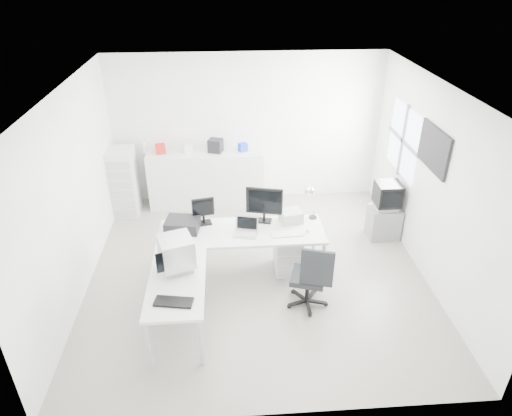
{
  "coord_description": "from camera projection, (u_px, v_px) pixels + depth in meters",
  "views": [
    {
      "loc": [
        -0.42,
        -5.62,
        4.28
      ],
      "look_at": [
        0.0,
        0.2,
        1.0
      ],
      "focal_mm": 32.0,
      "sensor_mm": 36.0,
      "label": 1
    }
  ],
  "objects": [
    {
      "name": "left_wall",
      "position": [
        73.0,
        196.0,
        6.17
      ],
      "size": [
        0.02,
        5.0,
        2.8
      ],
      "primitive_type": "cube",
      "color": "white",
      "rests_on": "floor"
    },
    {
      "name": "clutter_box_a",
      "position": [
        161.0,
        149.0,
        8.29
      ],
      "size": [
        0.2,
        0.18,
        0.17
      ],
      "primitive_type": "cube",
      "rotation": [
        0.0,
        0.0,
        0.21
      ],
      "color": "red",
      "rests_on": "sideboard"
    },
    {
      "name": "crt_tv",
      "position": [
        388.0,
        196.0,
        7.5
      ],
      "size": [
        0.5,
        0.48,
        0.45
      ],
      "primitive_type": null,
      "color": "black",
      "rests_on": "tv_cabinet"
    },
    {
      "name": "drawer_pedestal",
      "position": [
        288.0,
        252.0,
        6.92
      ],
      "size": [
        0.4,
        0.5,
        0.6
      ],
      "primitive_type": "cube",
      "color": "silver",
      "rests_on": "floor"
    },
    {
      "name": "white_mouse",
      "position": [
        308.0,
        230.0,
        6.57
      ],
      "size": [
        0.06,
        0.06,
        0.06
      ],
      "primitive_type": "sphere",
      "color": "silver",
      "rests_on": "main_desk"
    },
    {
      "name": "wall_picture",
      "position": [
        434.0,
        149.0,
        6.32
      ],
      "size": [
        0.04,
        0.9,
        0.6
      ],
      "primitive_type": null,
      "color": "black",
      "rests_on": "right_wall"
    },
    {
      "name": "filing_cabinet",
      "position": [
        124.0,
        182.0,
        8.29
      ],
      "size": [
        0.44,
        0.53,
        1.26
      ],
      "primitive_type": "cube",
      "color": "silver",
      "rests_on": "floor"
    },
    {
      "name": "laptop",
      "position": [
        245.0,
        228.0,
        6.48
      ],
      "size": [
        0.38,
        0.39,
        0.21
      ],
      "primitive_type": null,
      "rotation": [
        0.0,
        0.0,
        -0.24
      ],
      "color": "#B7B7BA",
      "rests_on": "main_desk"
    },
    {
      "name": "clutter_bottle",
      "position": [
        144.0,
        147.0,
        8.3
      ],
      "size": [
        0.07,
        0.07,
        0.22
      ],
      "primitive_type": "cylinder",
      "color": "silver",
      "rests_on": "sideboard"
    },
    {
      "name": "back_wall",
      "position": [
        247.0,
        129.0,
        8.5
      ],
      "size": [
        5.0,
        0.02,
        2.8
      ],
      "primitive_type": "cube",
      "color": "white",
      "rests_on": "floor"
    },
    {
      "name": "tv_cabinet",
      "position": [
        383.0,
        222.0,
        7.74
      ],
      "size": [
        0.5,
        0.41,
        0.55
      ],
      "primitive_type": "cube",
      "color": "slate",
      "rests_on": "floor"
    },
    {
      "name": "laser_printer",
      "position": [
        291.0,
        216.0,
        6.81
      ],
      "size": [
        0.36,
        0.33,
        0.18
      ],
      "primitive_type": "cube",
      "rotation": [
        0.0,
        0.0,
        0.23
      ],
      "color": "#ABABAB",
      "rests_on": "main_desk"
    },
    {
      "name": "clutter_box_b",
      "position": [
        188.0,
        149.0,
        8.33
      ],
      "size": [
        0.17,
        0.16,
        0.15
      ],
      "primitive_type": "cube",
      "rotation": [
        0.0,
        0.0,
        0.21
      ],
      "color": "silver",
      "rests_on": "sideboard"
    },
    {
      "name": "lcd_monitor_large",
      "position": [
        264.0,
        205.0,
        6.71
      ],
      "size": [
        0.58,
        0.34,
        0.57
      ],
      "primitive_type": null,
      "rotation": [
        0.0,
        0.0,
        -0.23
      ],
      "color": "black",
      "rests_on": "main_desk"
    },
    {
      "name": "side_desk",
      "position": [
        179.0,
        305.0,
        5.79
      ],
      "size": [
        0.7,
        1.4,
        0.75
      ],
      "primitive_type": null,
      "color": "silver",
      "rests_on": "floor"
    },
    {
      "name": "floor",
      "position": [
        257.0,
        271.0,
        7.01
      ],
      "size": [
        5.0,
        5.0,
        0.01
      ],
      "primitive_type": "cube",
      "color": "#B3B2A1",
      "rests_on": "ground"
    },
    {
      "name": "right_wall",
      "position": [
        432.0,
        184.0,
        6.48
      ],
      "size": [
        0.02,
        5.0,
        2.8
      ],
      "primitive_type": "cube",
      "color": "white",
      "rests_on": "floor"
    },
    {
      "name": "sideboard",
      "position": [
        206.0,
        178.0,
        8.65
      ],
      "size": [
        2.14,
        0.54,
        1.07
      ],
      "primitive_type": "cube",
      "color": "silver",
      "rests_on": "floor"
    },
    {
      "name": "white_keyboard",
      "position": [
        287.0,
        234.0,
        6.52
      ],
      "size": [
        0.46,
        0.17,
        0.02
      ],
      "primitive_type": "cube",
      "rotation": [
        0.0,
        0.0,
        0.06
      ],
      "color": "silver",
      "rests_on": "main_desk"
    },
    {
      "name": "clutter_box_c",
      "position": [
        216.0,
        146.0,
        8.34
      ],
      "size": [
        0.3,
        0.29,
        0.24
      ],
      "primitive_type": "cube",
      "rotation": [
        0.0,
        0.0,
        -0.34
      ],
      "color": "black",
      "rests_on": "sideboard"
    },
    {
      "name": "crt_monitor",
      "position": [
        177.0,
        254.0,
        5.71
      ],
      "size": [
        0.5,
        0.5,
        0.45
      ],
      "primitive_type": null,
      "rotation": [
        0.0,
        0.0,
        0.33
      ],
      "color": "#B7B7BA",
      "rests_on": "side_desk"
    },
    {
      "name": "main_desk",
      "position": [
        242.0,
        252.0,
        6.8
      ],
      "size": [
        2.4,
        0.8,
        0.75
      ],
      "primitive_type": null,
      "color": "silver",
      "rests_on": "floor"
    },
    {
      "name": "window",
      "position": [
        403.0,
        141.0,
        7.42
      ],
      "size": [
        0.02,
        1.2,
        1.1
      ],
      "primitive_type": null,
      "color": "white",
      "rests_on": "right_wall"
    },
    {
      "name": "ceiling",
      "position": [
        257.0,
        89.0,
        5.64
      ],
      "size": [
        5.0,
        5.0,
        0.01
      ],
      "primitive_type": "cube",
      "color": "white",
      "rests_on": "back_wall"
    },
    {
      "name": "clutter_box_d",
      "position": [
        243.0,
        147.0,
        8.39
      ],
      "size": [
        0.19,
        0.18,
        0.15
      ],
      "primitive_type": "cube",
      "rotation": [
        0.0,
        0.0,
        0.42
      ],
      "color": "#1B37C3",
      "rests_on": "sideboard"
    },
    {
      "name": "lcd_monitor_small",
      "position": [
        203.0,
        211.0,
        6.69
      ],
      "size": [
        0.36,
        0.25,
        0.41
      ],
      "primitive_type": null,
      "rotation": [
        0.0,
        0.0,
        0.21
      ],
      "color": "black",
      "rests_on": "main_desk"
    },
    {
      "name": "desk_lamp",
      "position": [
        314.0,
        205.0,
        6.83
      ],
      "size": [
        0.19,
        0.19,
        0.45
      ],
      "primitive_type": null,
      "rotation": [
        0.0,
        0.0,
        -0.29
      ],
      "color": "silver",
      "rests_on": "main_desk"
    },
    {
      "name": "inkjet_printer",
      "position": [
        183.0,
        225.0,
        6.6
      ],
      "size": [
        0.53,
        0.44,
        0.17
      ],
      "primitive_type": "cube",
      "rotation": [
        0.0,
        0.0,
        -0.15
      ],
      "color": "black",
      "rests_on": "main_desk"
    },
    {
      "name": "black_keyboard",
      "position": [
        174.0,
        302.0,
        5.25
      ],
      "size": [
        0.47,
        0.25,
        0.03
      ],
      "primitive_type": "cube",
      "rotation": [
        0.0,
        0.0,
        -0.17
      ],
      "color": "black",
      "rests_on": "side_desk"
    },
    {
      "name": "office_chair",
      "position": [
        308.0,
        274.0,
        6.12
      ],
      "size": [
        0.73,
        0.73,
        1.01
      ],
      "primitive_type": null,
      "rotation": [
        0.0,
        0.0,
        -0.31
      ],
      "color": "#242729",
      "rests_on": "floor"
    }
  ]
}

